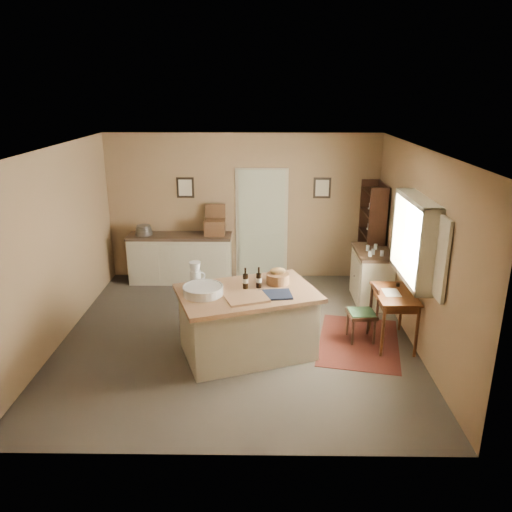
{
  "coord_description": "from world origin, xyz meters",
  "views": [
    {
      "loc": [
        0.37,
        -6.54,
        3.44
      ],
      "look_at": [
        0.27,
        0.26,
        1.15
      ],
      "focal_mm": 35.0,
      "sensor_mm": 36.0,
      "label": 1
    }
  ],
  "objects": [
    {
      "name": "sideboard",
      "position": [
        -1.14,
        2.2,
        0.48
      ],
      "size": [
        1.9,
        0.54,
        1.18
      ],
      "color": "beige",
      "rests_on": "ground"
    },
    {
      "name": "shelving_unit",
      "position": [
        2.35,
        2.0,
        0.95
      ],
      "size": [
        0.32,
        0.85,
        1.89
      ],
      "color": "black",
      "rests_on": "ground"
    },
    {
      "name": "window",
      "position": [
        2.42,
        -0.2,
        1.55
      ],
      "size": [
        0.25,
        1.99,
        1.12
      ],
      "color": "beige",
      "rests_on": "ground"
    },
    {
      "name": "ceiling",
      "position": [
        0.0,
        0.0,
        2.7
      ],
      "size": [
        5.0,
        5.0,
        0.0
      ],
      "primitive_type": "plane",
      "color": "silver",
      "rests_on": "wall_back"
    },
    {
      "name": "wall_front",
      "position": [
        0.0,
        -2.5,
        1.35
      ],
      "size": [
        5.0,
        0.1,
        2.7
      ],
      "primitive_type": "cube",
      "color": "#886B4B",
      "rests_on": "ground"
    },
    {
      "name": "wall_back",
      "position": [
        0.0,
        2.5,
        1.35
      ],
      "size": [
        5.0,
        0.1,
        2.7
      ],
      "primitive_type": "cube",
      "color": "#886B4B",
      "rests_on": "ground"
    },
    {
      "name": "work_island",
      "position": [
        0.16,
        -0.47,
        0.48
      ],
      "size": [
        2.06,
        1.69,
        1.2
      ],
      "rotation": [
        0.0,
        0.0,
        0.34
      ],
      "color": "beige",
      "rests_on": "ground"
    },
    {
      "name": "desk_chair",
      "position": [
        1.78,
        -0.09,
        0.4
      ],
      "size": [
        0.41,
        0.41,
        0.81
      ],
      "primitive_type": null,
      "rotation": [
        0.0,
        0.0,
        0.09
      ],
      "color": "black",
      "rests_on": "ground"
    },
    {
      "name": "framed_prints",
      "position": [
        0.2,
        2.48,
        1.72
      ],
      "size": [
        2.82,
        0.02,
        0.38
      ],
      "color": "black",
      "rests_on": "ground"
    },
    {
      "name": "writing_desk",
      "position": [
        2.2,
        -0.16,
        0.67
      ],
      "size": [
        0.53,
        0.87,
        0.82
      ],
      "color": "#3E1E0D",
      "rests_on": "ground"
    },
    {
      "name": "rug",
      "position": [
        1.75,
        -0.16,
        0.0
      ],
      "size": [
        1.4,
        1.79,
        0.01
      ],
      "primitive_type": "cube",
      "rotation": [
        0.0,
        0.0,
        -0.2
      ],
      "color": "#4E1716",
      "rests_on": "ground"
    },
    {
      "name": "door",
      "position": [
        0.35,
        2.47,
        1.05
      ],
      "size": [
        0.97,
        0.06,
        2.11
      ],
      "primitive_type": "cube",
      "color": "#B7BC9C",
      "rests_on": "ground"
    },
    {
      "name": "right_cabinet",
      "position": [
        2.2,
        1.31,
        0.46
      ],
      "size": [
        0.56,
        1.01,
        0.99
      ],
      "color": "beige",
      "rests_on": "ground"
    },
    {
      "name": "wall_right",
      "position": [
        2.5,
        0.0,
        1.35
      ],
      "size": [
        0.1,
        5.0,
        2.7
      ],
      "primitive_type": "cube",
      "color": "#886B4B",
      "rests_on": "ground"
    },
    {
      "name": "ground",
      "position": [
        0.0,
        0.0,
        0.0
      ],
      "size": [
        5.0,
        5.0,
        0.0
      ],
      "primitive_type": "plane",
      "color": "brown",
      "rests_on": "ground"
    },
    {
      "name": "wall_left",
      "position": [
        -2.5,
        0.0,
        1.35
      ],
      "size": [
        0.1,
        5.0,
        2.7
      ],
      "primitive_type": "cube",
      "color": "#886B4B",
      "rests_on": "ground"
    }
  ]
}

